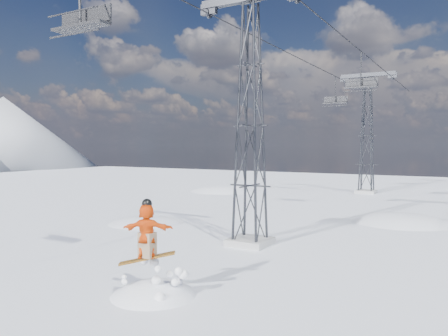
% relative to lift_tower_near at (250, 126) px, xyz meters
% --- Properties ---
extents(ground, '(120.00, 120.00, 0.00)m').
position_rel_lift_tower_near_xyz_m(ground, '(-0.80, -8.00, -5.47)').
color(ground, white).
rests_on(ground, ground).
extents(snow_terrain, '(39.00, 37.00, 22.00)m').
position_rel_lift_tower_near_xyz_m(snow_terrain, '(-5.57, 13.24, -15.06)').
color(snow_terrain, white).
rests_on(snow_terrain, ground).
extents(lift_tower_near, '(5.20, 1.80, 11.43)m').
position_rel_lift_tower_near_xyz_m(lift_tower_near, '(0.00, 0.00, 0.00)').
color(lift_tower_near, '#999999').
rests_on(lift_tower_near, ground).
extents(lift_tower_far, '(5.20, 1.80, 11.43)m').
position_rel_lift_tower_near_xyz_m(lift_tower_far, '(0.00, 25.00, 0.00)').
color(lift_tower_far, '#999999').
rests_on(lift_tower_far, ground).
extents(haul_cables, '(4.46, 51.00, 0.06)m').
position_rel_lift_tower_near_xyz_m(haul_cables, '(0.00, 11.50, 5.38)').
color(haul_cables, black).
rests_on(haul_cables, ground).
extents(lift_chair_near, '(2.22, 0.64, 2.75)m').
position_rel_lift_tower_near_xyz_m(lift_chair_near, '(-2.20, -7.80, 3.18)').
color(lift_chair_near, black).
rests_on(lift_chair_near, ground).
extents(lift_chair_mid, '(2.15, 0.62, 2.67)m').
position_rel_lift_tower_near_xyz_m(lift_chair_mid, '(2.20, 12.23, 3.24)').
color(lift_chair_mid, black).
rests_on(lift_chair_mid, ground).
extents(lift_chair_far, '(2.20, 0.63, 2.72)m').
position_rel_lift_tower_near_xyz_m(lift_chair_far, '(-2.20, 21.85, 3.20)').
color(lift_chair_far, black).
rests_on(lift_chair_far, ground).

